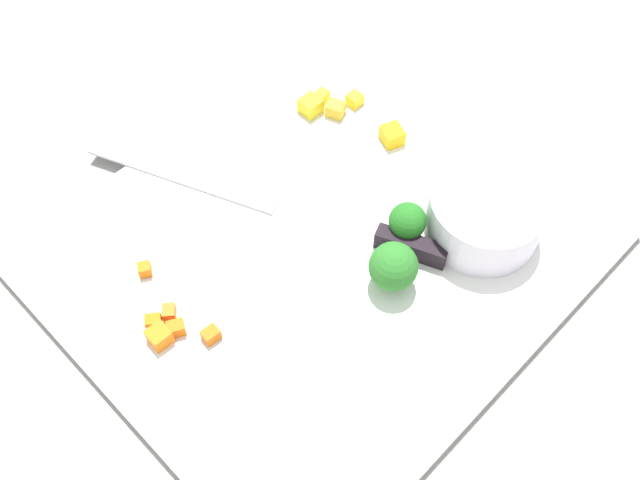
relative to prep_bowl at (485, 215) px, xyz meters
name	(u,v)px	position (x,y,z in m)	size (l,w,h in m)	color
ground_plane	(320,253)	(0.11, -0.09, -0.04)	(4.00, 4.00, 0.00)	gray
cutting_board	(320,250)	(0.11, -0.09, -0.03)	(0.43, 0.39, 0.01)	white
prep_bowl	(485,215)	(0.00, 0.00, 0.00)	(0.10, 0.10, 0.05)	white
chef_knife	(322,219)	(0.10, -0.11, -0.02)	(0.15, 0.34, 0.02)	silver
carrot_dice_0	(154,322)	(0.27, -0.13, -0.02)	(0.01, 0.01, 0.01)	orange
carrot_dice_1	(145,269)	(0.24, -0.18, -0.02)	(0.01, 0.01, 0.01)	orange
carrot_dice_2	(209,333)	(0.24, -0.09, -0.02)	(0.01, 0.01, 0.01)	orange
carrot_dice_3	(169,312)	(0.25, -0.13, -0.02)	(0.01, 0.01, 0.01)	orange
carrot_dice_4	(176,328)	(0.26, -0.11, -0.02)	(0.01, 0.01, 0.01)	orange
carrot_dice_5	(159,336)	(0.27, -0.12, -0.02)	(0.02, 0.02, 0.02)	orange
pepper_dice_0	(392,135)	(-0.02, -0.13, -0.02)	(0.02, 0.02, 0.02)	yellow
pepper_dice_1	(322,96)	(-0.01, -0.21, -0.02)	(0.01, 0.01, 0.01)	yellow
pepper_dice_2	(310,106)	(0.01, -0.21, -0.02)	(0.02, 0.02, 0.02)	yellow
pepper_dice_3	(335,109)	(-0.01, -0.19, -0.02)	(0.02, 0.01, 0.01)	yellow
pepper_dice_4	(355,100)	(-0.03, -0.19, -0.02)	(0.01, 0.01, 0.01)	yellow
broccoli_floret_0	(393,267)	(0.10, -0.02, 0.00)	(0.04, 0.04, 0.05)	#81BB5A
broccoli_floret_1	(408,222)	(0.05, -0.04, 0.00)	(0.03, 0.03, 0.04)	#92B966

